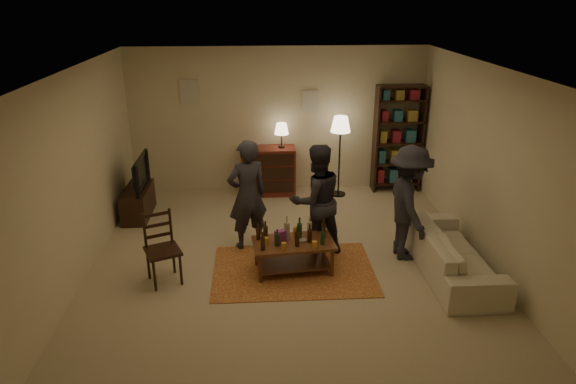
{
  "coord_description": "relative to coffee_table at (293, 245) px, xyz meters",
  "views": [
    {
      "loc": [
        -0.41,
        -6.42,
        3.59
      ],
      "look_at": [
        0.0,
        0.1,
        1.04
      ],
      "focal_mm": 32.0,
      "sensor_mm": 36.0,
      "label": 1
    }
  ],
  "objects": [
    {
      "name": "dresser",
      "position": [
        -0.24,
        2.94,
        0.08
      ],
      "size": [
        1.0,
        0.5,
        1.36
      ],
      "color": "maroon",
      "rests_on": "ground"
    },
    {
      "name": "rug",
      "position": [
        0.01,
        -0.0,
        -0.39
      ],
      "size": [
        2.2,
        1.5,
        0.01
      ],
      "primitive_type": "cube",
      "color": "maroon",
      "rests_on": "ground"
    },
    {
      "name": "person_left",
      "position": [
        -0.61,
        0.77,
        0.43
      ],
      "size": [
        0.71,
        0.6,
        1.66
      ],
      "primitive_type": "imported",
      "rotation": [
        0.0,
        0.0,
        3.55
      ],
      "color": "#2A2931",
      "rests_on": "ground"
    },
    {
      "name": "room_shell",
      "position": [
        -0.7,
        3.21,
        1.42
      ],
      "size": [
        6.0,
        6.0,
        6.0
      ],
      "color": "beige",
      "rests_on": "ground"
    },
    {
      "name": "dining_chair",
      "position": [
        -1.73,
        -0.12,
        0.12
      ],
      "size": [
        0.56,
        0.56,
        0.98
      ],
      "rotation": [
        0.0,
        0.0,
        0.41
      ],
      "color": "black",
      "rests_on": "ground"
    },
    {
      "name": "floor",
      "position": [
        -0.05,
        0.23,
        -0.4
      ],
      "size": [
        6.0,
        6.0,
        0.0
      ],
      "primitive_type": "plane",
      "color": "#C6B793",
      "rests_on": "ground"
    },
    {
      "name": "sofa",
      "position": [
        2.15,
        -0.17,
        -0.09
      ],
      "size": [
        0.81,
        2.08,
        0.61
      ],
      "primitive_type": "imported",
      "rotation": [
        0.0,
        0.0,
        1.57
      ],
      "color": "beige",
      "rests_on": "ground"
    },
    {
      "name": "floor_lamp",
      "position": [
        1.06,
        2.78,
        0.87
      ],
      "size": [
        0.36,
        0.36,
        1.51
      ],
      "color": "black",
      "rests_on": "ground"
    },
    {
      "name": "person_right",
      "position": [
        0.37,
        0.52,
        0.43
      ],
      "size": [
        0.97,
        0.86,
        1.65
      ],
      "primitive_type": "imported",
      "rotation": [
        0.0,
        0.0,
        3.48
      ],
      "color": "#26252D",
      "rests_on": "ground"
    },
    {
      "name": "tv_stand",
      "position": [
        -2.49,
        2.03,
        -0.01
      ],
      "size": [
        0.4,
        1.0,
        1.06
      ],
      "color": "black",
      "rests_on": "ground"
    },
    {
      "name": "coffee_table",
      "position": [
        0.0,
        0.0,
        0.0
      ],
      "size": [
        1.15,
        0.71,
        0.78
      ],
      "rotation": [
        0.0,
        0.0,
        0.11
      ],
      "color": "brown",
      "rests_on": "ground"
    },
    {
      "name": "bookshelf",
      "position": [
        2.2,
        3.01,
        0.64
      ],
      "size": [
        0.9,
        0.34,
        2.02
      ],
      "color": "black",
      "rests_on": "ground"
    },
    {
      "name": "person_by_sofa",
      "position": [
        1.65,
        0.32,
        0.43
      ],
      "size": [
        0.65,
        1.09,
        1.66
      ],
      "primitive_type": "imported",
      "rotation": [
        0.0,
        0.0,
        1.6
      ],
      "color": "#25242C",
      "rests_on": "ground"
    }
  ]
}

